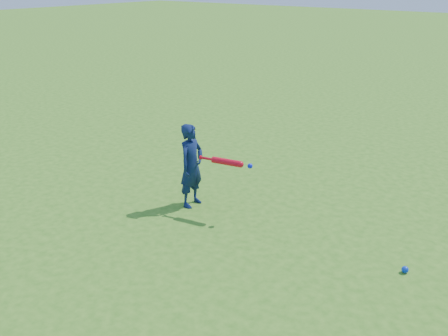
# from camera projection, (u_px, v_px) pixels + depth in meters

# --- Properties ---
(ground) EXTENTS (80.00, 80.00, 0.00)m
(ground) POSITION_uv_depth(u_px,v_px,m) (217.00, 193.00, 7.46)
(ground) COLOR #38751B
(ground) RESTS_ON ground
(child) EXTENTS (0.31, 0.45, 1.18)m
(child) POSITION_uv_depth(u_px,v_px,m) (192.00, 166.00, 6.88)
(child) COLOR #0F1C47
(child) RESTS_ON ground
(ground_ball_blue) EXTENTS (0.08, 0.08, 0.08)m
(ground_ball_blue) POSITION_uv_depth(u_px,v_px,m) (405.00, 270.00, 5.47)
(ground_ball_blue) COLOR #0B34CA
(ground_ball_blue) RESTS_ON ground
(bat_swing) EXTENTS (0.76, 0.20, 0.09)m
(bat_swing) POSITION_uv_depth(u_px,v_px,m) (229.00, 162.00, 6.53)
(bat_swing) COLOR red
(bat_swing) RESTS_ON ground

